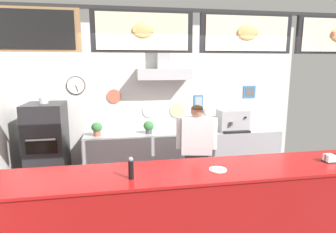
# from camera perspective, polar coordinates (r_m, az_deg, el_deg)

# --- Properties ---
(back_wall_assembly) EXTENTS (5.39, 2.48, 2.92)m
(back_wall_assembly) POSITION_cam_1_polar(r_m,az_deg,el_deg) (5.45, -0.84, 3.88)
(back_wall_assembly) COLOR #9E9E99
(back_wall_assembly) RESTS_ON ground_plane
(service_counter) EXTENTS (4.76, 0.75, 1.05)m
(service_counter) POSITION_cam_1_polar(r_m,az_deg,el_deg) (3.41, 6.40, -18.75)
(service_counter) COLOR maroon
(service_counter) RESTS_ON ground_plane
(back_prep_counter) EXTENTS (3.71, 0.61, 0.91)m
(back_prep_counter) POSITION_cam_1_polar(r_m,az_deg,el_deg) (5.51, 3.22, -7.83)
(back_prep_counter) COLOR #A3A5AD
(back_prep_counter) RESTS_ON ground_plane
(pizza_oven) EXTENTS (0.62, 0.73, 1.65)m
(pizza_oven) POSITION_cam_1_polar(r_m,az_deg,el_deg) (5.25, -23.07, -5.92)
(pizza_oven) COLOR #232326
(pizza_oven) RESTS_ON ground_plane
(shop_worker) EXTENTS (0.60, 0.31, 1.60)m
(shop_worker) POSITION_cam_1_polar(r_m,az_deg,el_deg) (4.29, 5.69, -7.63)
(shop_worker) COLOR #232328
(shop_worker) RESTS_ON ground_plane
(espresso_machine) EXTENTS (0.57, 0.45, 0.41)m
(espresso_machine) POSITION_cam_1_polar(r_m,az_deg,el_deg) (5.61, 12.89, -0.75)
(espresso_machine) COLOR #B7BABF
(espresso_machine) RESTS_ON back_prep_counter
(potted_thyme) EXTENTS (0.19, 0.19, 0.24)m
(potted_thyme) POSITION_cam_1_polar(r_m,az_deg,el_deg) (5.23, -14.12, -2.32)
(potted_thyme) COLOR #9E563D
(potted_thyme) RESTS_ON back_prep_counter
(potted_basil) EXTENTS (0.20, 0.20, 0.23)m
(potted_basil) POSITION_cam_1_polar(r_m,az_deg,el_deg) (5.42, 5.38, -1.67)
(potted_basil) COLOR #4C4C51
(potted_basil) RESTS_ON back_prep_counter
(potted_sage) EXTENTS (0.20, 0.20, 0.23)m
(potted_sage) POSITION_cam_1_polar(r_m,az_deg,el_deg) (5.25, -3.92, -2.04)
(potted_sage) COLOR #4C4C51
(potted_sage) RESTS_ON back_prep_counter
(napkin_holder) EXTENTS (0.13, 0.12, 0.10)m
(napkin_holder) POSITION_cam_1_polar(r_m,az_deg,el_deg) (3.87, 29.70, -7.35)
(napkin_holder) COLOR #262628
(napkin_holder) RESTS_ON service_counter
(pepper_grinder) EXTENTS (0.05, 0.05, 0.23)m
(pepper_grinder) POSITION_cam_1_polar(r_m,az_deg,el_deg) (2.90, -7.46, -10.25)
(pepper_grinder) COLOR black
(pepper_grinder) RESTS_ON service_counter
(condiment_plate) EXTENTS (0.19, 0.19, 0.01)m
(condiment_plate) POSITION_cam_1_polar(r_m,az_deg,el_deg) (3.18, 9.99, -10.48)
(condiment_plate) COLOR white
(condiment_plate) RESTS_ON service_counter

